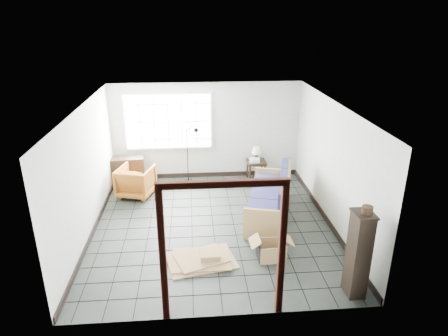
{
  "coord_description": "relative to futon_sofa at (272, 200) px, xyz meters",
  "views": [
    {
      "loc": [
        -0.38,
        -7.52,
        4.27
      ],
      "look_at": [
        0.26,
        0.3,
        1.2
      ],
      "focal_mm": 32.0,
      "sensor_mm": 36.0,
      "label": 1
    }
  ],
  "objects": [
    {
      "name": "tall_shelf",
      "position": [
        0.8,
        -2.75,
        0.38
      ],
      "size": [
        0.32,
        0.41,
        1.47
      ],
      "rotation": [
        0.0,
        0.0,
        0.03
      ],
      "color": "black",
      "rests_on": "ground"
    },
    {
      "name": "pot",
      "position": [
        0.82,
        -2.79,
        1.16
      ],
      "size": [
        0.2,
        0.2,
        0.12
      ],
      "rotation": [
        0.0,
        0.0,
        -0.21
      ],
      "color": "black",
      "rests_on": "tall_shelf"
    },
    {
      "name": "window_panel",
      "position": [
        -2.35,
        2.35,
        1.23
      ],
      "size": [
        2.32,
        0.08,
        1.52
      ],
      "color": "silver",
      "rests_on": "ground"
    },
    {
      "name": "room_shell",
      "position": [
        -1.35,
        -0.32,
        1.31
      ],
      "size": [
        5.02,
        5.52,
        2.61
      ],
      "color": "#ABB1AA",
      "rests_on": "ground"
    },
    {
      "name": "doorway_trim",
      "position": [
        -1.35,
        -3.05,
        1.01
      ],
      "size": [
        1.8,
        0.08,
        2.2
      ],
      "color": "#3D140D",
      "rests_on": "ground"
    },
    {
      "name": "console_shelf",
      "position": [
        -3.5,
        2.05,
        0.0
      ],
      "size": [
        0.97,
        0.45,
        0.73
      ],
      "rotation": [
        0.0,
        0.0,
        0.09
      ],
      "color": "black",
      "rests_on": "ground"
    },
    {
      "name": "ground",
      "position": [
        -1.35,
        -0.35,
        -0.37
      ],
      "size": [
        5.5,
        5.5,
        0.0
      ],
      "primitive_type": "plane",
      "color": "black",
      "rests_on": "ground"
    },
    {
      "name": "side_table",
      "position": [
        -0.04,
        2.05,
        0.08
      ],
      "size": [
        0.51,
        0.51,
        0.55
      ],
      "rotation": [
        0.0,
        0.0,
        0.03
      ],
      "color": "black",
      "rests_on": "ground"
    },
    {
      "name": "projector",
      "position": [
        -0.11,
        1.98,
        0.23
      ],
      "size": [
        0.28,
        0.23,
        0.1
      ],
      "rotation": [
        0.0,
        0.0,
        -0.06
      ],
      "color": "silver",
      "rests_on": "side_table"
    },
    {
      "name": "armchair",
      "position": [
        -3.15,
        1.31,
        0.05
      ],
      "size": [
        0.98,
        0.95,
        0.83
      ],
      "primitive_type": "imported",
      "rotation": [
        0.0,
        0.0,
        2.85
      ],
      "color": "#934915",
      "rests_on": "ground"
    },
    {
      "name": "floor_lamp",
      "position": [
        -1.76,
        2.05,
        0.47
      ],
      "size": [
        0.48,
        0.32,
        1.57
      ],
      "rotation": [
        0.0,
        0.0,
        0.39
      ],
      "color": "black",
      "rests_on": "ground"
    },
    {
      "name": "open_box",
      "position": [
        -0.35,
        -1.66,
        -0.2
      ],
      "size": [
        0.81,
        0.42,
        0.45
      ],
      "rotation": [
        0.0,
        0.0,
        0.03
      ],
      "color": "olive",
      "rests_on": "ground"
    },
    {
      "name": "table_lamp",
      "position": [
        -0.03,
        2.11,
        0.45
      ],
      "size": [
        0.31,
        0.31,
        0.38
      ],
      "rotation": [
        0.0,
        0.0,
        -0.3
      ],
      "color": "black",
      "rests_on": "side_table"
    },
    {
      "name": "cardboard_pile",
      "position": [
        -1.61,
        -1.65,
        -0.32
      ],
      "size": [
        1.35,
        1.08,
        0.18
      ],
      "rotation": [
        0.0,
        0.0,
        0.16
      ],
      "color": "olive",
      "rests_on": "ground"
    },
    {
      "name": "futon_sofa",
      "position": [
        0.0,
        0.0,
        0.0
      ],
      "size": [
        1.41,
        2.43,
        1.01
      ],
      "rotation": [
        0.0,
        0.0,
        -0.26
      ],
      "color": "olive",
      "rests_on": "ground"
    }
  ]
}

